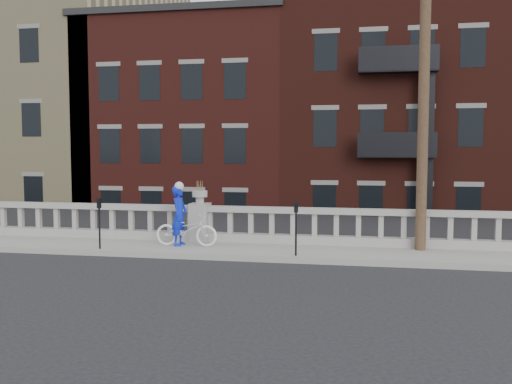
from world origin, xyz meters
TOP-DOWN VIEW (x-y plane):
  - ground at (0.00, 0.00)m, footprint 120.00×120.00m
  - sidewalk at (0.00, 3.00)m, footprint 32.00×2.20m
  - balustrade at (0.00, 3.95)m, footprint 28.00×0.34m
  - planter_pedestal at (0.00, 3.95)m, footprint 0.55×0.55m
  - lower_level at (0.56, 23.04)m, footprint 80.00×44.00m
  - utility_pole at (6.20, 3.60)m, footprint 1.60×0.28m
  - parking_meter_d at (-2.28, 2.15)m, footprint 0.10×0.09m
  - parking_meter_e at (3.03, 2.15)m, footprint 0.10×0.09m
  - bicycle at (-0.12, 3.04)m, footprint 1.75×0.62m
  - cyclist at (-0.33, 3.08)m, footprint 0.45×0.64m

SIDE VIEW (x-z plane):
  - ground at x=0.00m, z-range 0.00..0.00m
  - sidewalk at x=0.00m, z-range 0.00..0.15m
  - bicycle at x=-0.12m, z-range 0.15..1.06m
  - balustrade at x=0.00m, z-range 0.13..1.16m
  - planter_pedestal at x=0.00m, z-range -0.05..1.71m
  - cyclist at x=-0.33m, z-range 0.15..1.82m
  - parking_meter_d at x=-2.28m, z-range 0.32..1.68m
  - parking_meter_e at x=3.03m, z-range 0.32..1.68m
  - lower_level at x=0.56m, z-range -7.77..13.03m
  - utility_pole at x=6.20m, z-range 0.24..10.24m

